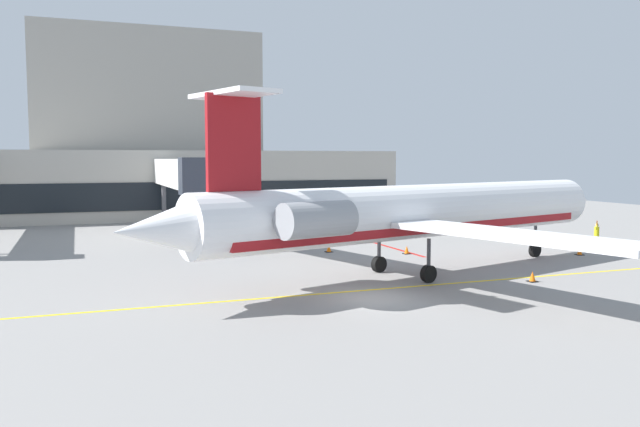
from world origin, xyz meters
name	(u,v)px	position (x,y,z in m)	size (l,w,h in m)	color
ground	(370,300)	(0.00, 0.00, -0.05)	(120.00, 120.00, 0.11)	gray
terminal_building	(134,150)	(-6.31, 48.98, 7.27)	(58.67, 16.90, 20.69)	#ADA89E
jet_bridge_east	(178,174)	(-4.38, 28.46, 5.07)	(2.40, 21.57, 6.45)	silver
regional_jet	(414,212)	(4.68, 4.47, 3.46)	(32.94, 27.18, 9.24)	white
baggage_tug	(238,237)	(-2.16, 16.68, 1.00)	(3.32, 3.36, 2.26)	#19389E
pushback_tractor	(407,222)	(14.42, 23.26, 0.87)	(3.70, 3.82, 1.85)	#E5B20C
fuel_tank	(318,210)	(8.87, 30.48, 1.51)	(7.95, 3.29, 2.71)	white
marshaller	(597,235)	(21.81, 9.02, 1.02)	(0.65, 0.65, 1.99)	#191E33
safety_cone_alpha	(329,249)	(3.59, 14.27, 0.25)	(0.47, 0.47, 0.55)	orange
safety_cone_bravo	(580,251)	(18.65, 7.17, 0.25)	(0.47, 0.47, 0.55)	orange
safety_cone_charlie	(532,277)	(9.60, 0.69, 0.25)	(0.47, 0.47, 0.55)	orange
safety_cone_delta	(407,250)	(8.17, 11.65, 0.25)	(0.47, 0.47, 0.55)	orange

